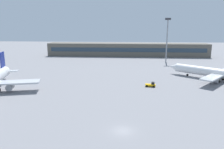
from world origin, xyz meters
The scene contains 5 objects.
ground_plane centered at (0.00, 40.00, 0.00)m, with size 400.00×400.00×0.00m, color gray.
terminal_building centered at (0.00, 113.46, 4.50)m, with size 111.92×12.13×9.00m.
airplane_mid centered at (35.82, 45.46, 3.10)m, with size 33.87×28.91×10.17m.
baggage_tug_yellow centered at (9.18, 34.40, 0.80)m, with size 3.72×2.08×1.75m.
floodlight_tower_west centered at (23.37, 89.85, 14.84)m, with size 3.20×0.80×25.65m.
Camera 1 is at (0.86, -42.57, 21.93)m, focal length 35.19 mm.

